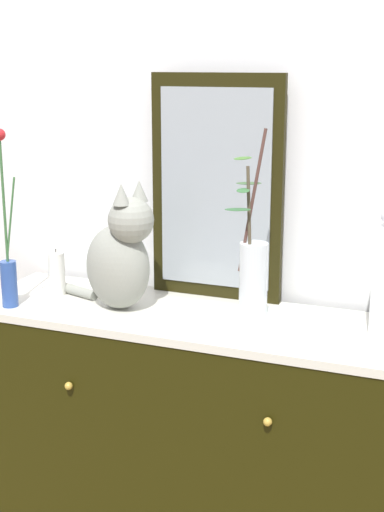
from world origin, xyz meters
The scene contains 8 objects.
wall_back centered at (0.00, 0.29, 1.30)m, with size 4.40×0.08×2.60m, color silver.
sideboard centered at (0.00, 0.00, 0.43)m, with size 1.37×0.45×0.86m.
mirror_leaning centered at (0.01, 0.19, 1.21)m, with size 0.42×0.03×0.70m.
cat_sitting centered at (-0.22, -0.03, 1.03)m, with size 0.40×0.22×0.39m.
vase_slim_green centered at (-0.55, -0.14, 1.00)m, with size 0.07×0.05×0.54m.
bowl_porcelain centered at (0.21, -0.08, 0.89)m, with size 0.18×0.18×0.05m, color white.
vase_glass_clear centered at (0.21, -0.08, 1.03)m, with size 0.11×0.14×0.51m.
candle_pillar centered at (-0.48, 0.02, 0.93)m, with size 0.05×0.05×0.15m.
Camera 1 is at (0.77, -1.94, 1.60)m, focal length 51.82 mm.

